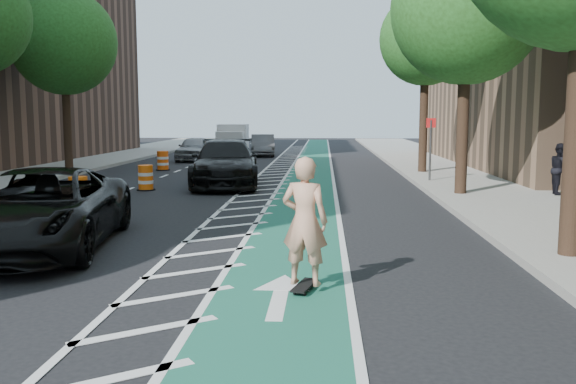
# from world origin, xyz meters

# --- Properties ---
(ground) EXTENTS (120.00, 120.00, 0.00)m
(ground) POSITION_xyz_m (0.00, 0.00, 0.00)
(ground) COLOR black
(ground) RESTS_ON ground
(bike_lane) EXTENTS (2.00, 90.00, 0.01)m
(bike_lane) POSITION_xyz_m (3.00, 10.00, 0.01)
(bike_lane) COLOR #1B6155
(bike_lane) RESTS_ON ground
(buffer_strip) EXTENTS (1.40, 90.00, 0.01)m
(buffer_strip) POSITION_xyz_m (1.50, 10.00, 0.01)
(buffer_strip) COLOR silver
(buffer_strip) RESTS_ON ground
(sidewalk_right) EXTENTS (5.00, 90.00, 0.15)m
(sidewalk_right) POSITION_xyz_m (9.50, 10.00, 0.07)
(sidewalk_right) COLOR gray
(sidewalk_right) RESTS_ON ground
(curb_right) EXTENTS (0.12, 90.00, 0.16)m
(curb_right) POSITION_xyz_m (7.05, 10.00, 0.08)
(curb_right) COLOR gray
(curb_right) RESTS_ON ground
(curb_left) EXTENTS (0.12, 90.00, 0.16)m
(curb_left) POSITION_xyz_m (-7.05, 10.00, 0.08)
(curb_left) COLOR gray
(curb_left) RESTS_ON ground
(tree_r_c) EXTENTS (4.20, 4.20, 7.90)m
(tree_r_c) POSITION_xyz_m (7.90, 8.00, 5.77)
(tree_r_c) COLOR #382619
(tree_r_c) RESTS_ON ground
(tree_r_d) EXTENTS (4.20, 4.20, 7.90)m
(tree_r_d) POSITION_xyz_m (7.90, 16.00, 5.77)
(tree_r_d) COLOR #382619
(tree_r_d) RESTS_ON ground
(tree_l_d) EXTENTS (4.20, 4.20, 7.90)m
(tree_l_d) POSITION_xyz_m (-7.90, 16.00, 5.77)
(tree_l_d) COLOR #382619
(tree_l_d) RESTS_ON ground
(sign_post) EXTENTS (0.35, 0.08, 2.47)m
(sign_post) POSITION_xyz_m (7.60, 12.00, 1.35)
(sign_post) COLOR #4C4C4C
(sign_post) RESTS_ON ground
(skateboard) EXTENTS (0.39, 0.78, 0.10)m
(skateboard) POSITION_xyz_m (3.34, -2.41, 0.08)
(skateboard) COLOR black
(skateboard) RESTS_ON ground
(skateboarder) EXTENTS (0.78, 0.61, 1.88)m
(skateboarder) POSITION_xyz_m (3.34, -2.41, 1.04)
(skateboarder) COLOR tan
(skateboarder) RESTS_ON skateboard
(suv_near) EXTENTS (3.30, 5.87, 1.55)m
(suv_near) POSITION_xyz_m (-1.80, 0.13, 0.77)
(suv_near) COLOR black
(suv_near) RESTS_ON ground
(suv_far) EXTENTS (3.04, 6.04, 1.68)m
(suv_far) POSITION_xyz_m (0.00, 11.03, 0.84)
(suv_far) COLOR black
(suv_far) RESTS_ON ground
(car_silver) EXTENTS (1.70, 4.12, 1.39)m
(car_silver) POSITION_xyz_m (-3.81, 23.55, 0.70)
(car_silver) COLOR gray
(car_silver) RESTS_ON ground
(car_grey) EXTENTS (1.90, 4.31, 1.38)m
(car_grey) POSITION_xyz_m (-0.32, 27.91, 0.69)
(car_grey) COLOR #58595D
(car_grey) RESTS_ON ground
(pedestrian) EXTENTS (0.69, 0.84, 1.58)m
(pedestrian) POSITION_xyz_m (10.88, 8.00, 0.94)
(pedestrian) COLOR black
(pedestrian) RESTS_ON sidewalk_right
(box_truck) EXTENTS (2.26, 4.72, 1.93)m
(box_truck) POSITION_xyz_m (-3.22, 34.24, 0.89)
(box_truck) COLOR silver
(box_truck) RESTS_ON ground
(barrel_a) EXTENTS (0.65, 0.65, 0.89)m
(barrel_a) POSITION_xyz_m (-3.19, 5.27, 0.42)
(barrel_a) COLOR #FD640D
(barrel_a) RESTS_ON ground
(barrel_b) EXTENTS (0.64, 0.64, 0.87)m
(barrel_b) POSITION_xyz_m (-2.54, 9.50, 0.41)
(barrel_b) COLOR #FF630D
(barrel_b) RESTS_ON ground
(barrel_c) EXTENTS (0.67, 0.67, 0.91)m
(barrel_c) POSITION_xyz_m (-4.00, 17.26, 0.43)
(barrel_c) COLOR #FF570D
(barrel_c) RESTS_ON ground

